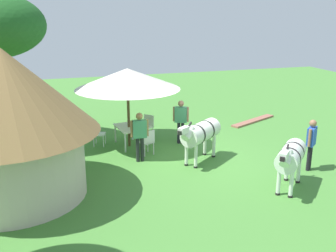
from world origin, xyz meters
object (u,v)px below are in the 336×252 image
at_px(shade_umbrella, 127,79).
at_px(guest_beside_umbrella, 140,133).
at_px(patio_dining_table, 129,129).
at_px(patio_chair_east_end, 148,141).
at_px(thatched_hut, 7,117).
at_px(zebra_by_umbrella, 290,157).
at_px(guest_behind_table, 181,118).
at_px(zebra_nearest_camera, 200,133).
at_px(patio_chair_near_hut, 147,125).
at_px(patio_chair_near_lawn, 97,132).
at_px(standing_watcher, 311,140).

relative_size(shade_umbrella, guest_beside_umbrella, 2.25).
distance_m(patio_dining_table, patio_chair_east_end, 1.21).
distance_m(thatched_hut, zebra_by_umbrella, 7.69).
bearing_deg(guest_behind_table, zebra_nearest_camera, 114.36).
xyz_separation_m(patio_chair_near_hut, guest_behind_table, (-1.08, -1.02, 0.48)).
distance_m(patio_chair_near_lawn, standing_watcher, 7.51).
height_order(thatched_hut, zebra_nearest_camera, thatched_hut).
distance_m(thatched_hut, shade_umbrella, 4.96).
xyz_separation_m(thatched_hut, zebra_nearest_camera, (0.88, -5.74, -1.24)).
height_order(patio_dining_table, guest_behind_table, guest_behind_table).
height_order(shade_umbrella, patio_chair_east_end, shade_umbrella).
distance_m(standing_watcher, zebra_nearest_camera, 3.49).
relative_size(guest_behind_table, zebra_nearest_camera, 0.88).
relative_size(guest_behind_table, standing_watcher, 1.01).
distance_m(patio_chair_east_end, zebra_by_umbrella, 4.98).
relative_size(patio_chair_near_lawn, guest_beside_umbrella, 0.54).
xyz_separation_m(thatched_hut, zebra_by_umbrella, (-1.85, -7.35, -1.26)).
bearing_deg(standing_watcher, zebra_by_umbrella, 175.81).
distance_m(patio_chair_near_lawn, guest_beside_umbrella, 2.41).
xyz_separation_m(guest_beside_umbrella, zebra_by_umbrella, (-3.35, -3.50, -0.04)).
xyz_separation_m(patio_dining_table, standing_watcher, (-3.95, -4.97, 0.34)).
distance_m(patio_chair_near_hut, standing_watcher, 6.26).
distance_m(shade_umbrella, guest_behind_table, 2.48).
bearing_deg(zebra_nearest_camera, patio_dining_table, 2.21).
height_order(standing_watcher, zebra_by_umbrella, standing_watcher).
distance_m(patio_chair_east_end, standing_watcher, 5.38).
xyz_separation_m(patio_chair_east_end, zebra_by_umbrella, (-3.87, -3.11, 0.45)).
xyz_separation_m(patio_dining_table, patio_chair_near_lawn, (0.40, 1.13, -0.13)).
xyz_separation_m(patio_chair_near_lawn, zebra_nearest_camera, (-2.67, -3.05, 0.47)).
distance_m(shade_umbrella, patio_chair_near_hut, 2.34).
height_order(patio_chair_east_end, standing_watcher, standing_watcher).
bearing_deg(patio_chair_near_lawn, zebra_nearest_camera, 68.51).
bearing_deg(thatched_hut, patio_dining_table, -50.60).
xyz_separation_m(patio_chair_east_end, zebra_nearest_camera, (-1.14, -1.50, 0.47)).
xyz_separation_m(patio_chair_near_hut, standing_watcher, (-4.74, -4.06, 0.47)).
bearing_deg(patio_chair_east_end, zebra_nearest_camera, -57.49).
height_order(patio_chair_near_lawn, guest_behind_table, guest_behind_table).
bearing_deg(patio_dining_table, zebra_by_umbrella, -144.77).
bearing_deg(zebra_by_umbrella, patio_dining_table, -9.94).
xyz_separation_m(thatched_hut, patio_chair_near_hut, (3.93, -4.73, -1.71)).
height_order(patio_chair_near_hut, standing_watcher, standing_watcher).
height_order(shade_umbrella, zebra_by_umbrella, shade_umbrella).
bearing_deg(guest_behind_table, standing_watcher, 154.35).
bearing_deg(patio_dining_table, zebra_nearest_camera, -139.71).
relative_size(thatched_hut, shade_umbrella, 1.26).
bearing_deg(guest_behind_table, patio_chair_near_hut, -21.87).
distance_m(shade_umbrella, patio_chair_east_end, 2.34).
bearing_deg(guest_beside_umbrella, zebra_by_umbrella, 139.99).
relative_size(patio_chair_near_hut, zebra_nearest_camera, 0.47).
distance_m(patio_dining_table, zebra_by_umbrella, 6.12).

